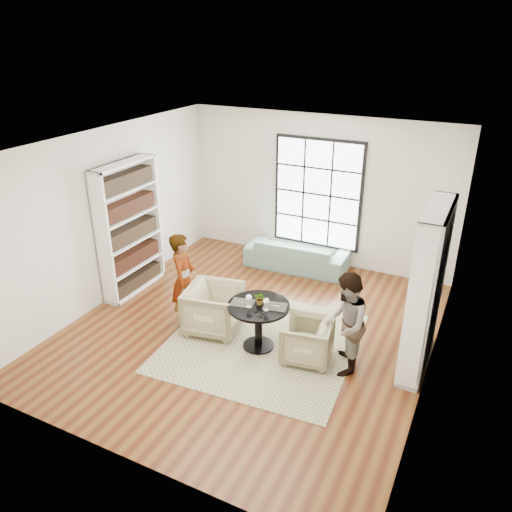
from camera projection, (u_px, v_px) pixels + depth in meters
The scene contains 16 objects.
ground at pixel (250, 329), 8.11m from camera, with size 6.00×6.00×0.00m, color brown.
room_shell at pixel (265, 247), 8.02m from camera, with size 6.00×6.01×6.00m.
rug at pixel (262, 342), 7.77m from camera, with size 2.79×2.79×0.01m, color tan.
pedestal_table at pixel (259, 317), 7.44m from camera, with size 0.93×0.93×0.74m.
sofa at pixel (297, 254), 10.06m from camera, with size 2.03×0.79×0.59m, color slate.
armchair_left at pixel (214, 309), 7.94m from camera, with size 0.83×0.85×0.77m, color tan.
armchair_right at pixel (307, 340), 7.26m from camera, with size 0.69×0.71×0.65m, color #C5B08C.
person_left at pixel (184, 280), 7.99m from camera, with size 0.57×0.38×1.57m, color gray.
person_right at pixel (346, 324), 6.86m from camera, with size 0.74×0.57×1.51m, color gray.
placemat_left at pixel (243, 303), 7.41m from camera, with size 0.34×0.26×0.01m, color black.
placemat_right at pixel (275, 306), 7.31m from camera, with size 0.34×0.26×0.01m, color black.
cutlery_left at pixel (243, 302), 7.40m from camera, with size 0.14×0.22×0.01m, color silver, non-canonical shape.
cutlery_right at pixel (275, 306), 7.31m from camera, with size 0.14×0.22×0.01m, color silver, non-canonical shape.
wine_glass_left at pixel (249, 298), 7.24m from camera, with size 0.09×0.09×0.20m.
wine_glass_right at pixel (266, 302), 7.16m from camera, with size 0.09×0.09×0.20m.
flower_centerpiece at pixel (260, 299), 7.33m from camera, with size 0.17×0.15×0.19m, color gray.
Camera 1 is at (3.13, -6.10, 4.49)m, focal length 35.00 mm.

